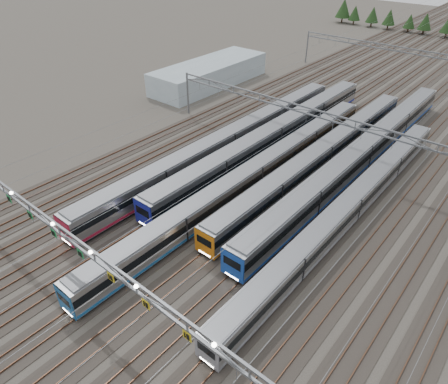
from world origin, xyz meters
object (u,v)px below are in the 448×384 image
Objects in this scene: train_a at (228,142)px; train_e at (361,154)px; train_b at (273,136)px; west_shed at (210,73)px; train_c at (254,175)px; train_d at (322,155)px; train_f at (350,207)px; gantry_mid at (320,120)px; gantry_far at (418,57)px; gantry_near at (93,258)px.

train_e is (18.00, 9.82, 0.00)m from train_a.
west_shed is at bearing 149.34° from train_b.
train_b reaches higher than train_e.
train_b is 0.93× the size of train_c.
west_shed is (-38.31, 17.50, 0.37)m from train_d.
west_shed reaches higher than train_f.
train_b reaches higher than train_d.
train_a is 0.99× the size of train_c.
gantry_mid is 1.00× the size of gantry_far.
gantry_far is (11.25, 53.22, 4.17)m from train_a.
train_b is at bearing -163.59° from gantry_mid.
gantry_far reaches higher than west_shed.
gantry_far is (-2.25, 47.11, 4.27)m from train_d.
train_b is at bearing 179.19° from train_d.
train_f is 16.80m from gantry_mid.
gantry_far is at bearing 101.23° from train_f.
west_shed reaches higher than train_e.
train_e is (13.50, 3.59, -0.08)m from train_b.
train_a is 1.94× the size of west_shed.
train_d is at bearing -87.27° from gantry_far.
train_d is 5.27m from gantry_mid.
gantry_near reaches higher than gantry_far.
train_d is 42.12m from west_shed.
gantry_near reaches higher than gantry_mid.
train_b is at bearing -98.17° from gantry_far.
train_c is 17.40m from train_e.
train_f is at bearing -71.27° from train_e.
train_b is 39.01m from gantry_near.
train_f is (22.50, -3.45, -0.26)m from train_a.
train_e is 44.97m from west_shed.
train_a is 7.69m from train_b.
gantry_near is at bearing -85.31° from train_c.
gantry_near reaches higher than train_c.
train_a is 10.33m from train_c.
gantry_far reaches higher than train_b.
train_a is 1.10× the size of train_f.
train_f is 57.94m from gantry_far.
train_d is (9.00, -0.13, -0.17)m from train_b.
gantry_far is (2.25, 58.29, 4.35)m from train_c.
west_shed reaches higher than train_a.
gantry_near is (-6.80, -41.72, 4.87)m from train_e.
gantry_far is at bearing 89.97° from gantry_near.
gantry_near is 66.32m from west_shed.
train_a is at bearing -143.84° from gantry_mid.
train_a is at bearing 109.35° from gantry_near.
gantry_near reaches higher than train_a.
train_a reaches higher than train_c.
train_c is at bearing -68.29° from train_b.
gantry_mid reaches higher than train_f.
gantry_near reaches higher than train_f.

